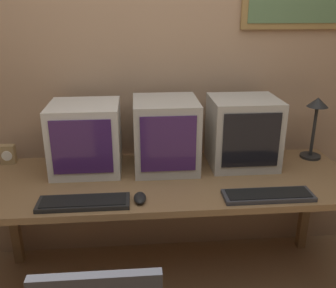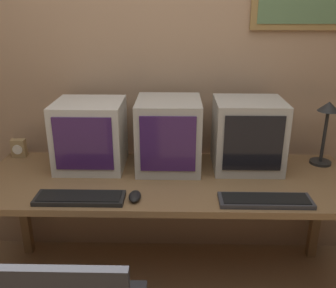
{
  "view_description": "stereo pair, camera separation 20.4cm",
  "coord_description": "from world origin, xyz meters",
  "px_view_note": "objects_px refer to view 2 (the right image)",
  "views": [
    {
      "loc": [
        -0.16,
        -1.0,
        1.68
      ],
      "look_at": [
        0.0,
        0.9,
        0.95
      ],
      "focal_mm": 40.0,
      "sensor_mm": 36.0,
      "label": 1
    },
    {
      "loc": [
        0.04,
        -1.01,
        1.68
      ],
      "look_at": [
        0.0,
        0.9,
        0.95
      ],
      "focal_mm": 40.0,
      "sensor_mm": 36.0,
      "label": 2
    }
  ],
  "objects_px": {
    "monitor_center": "(169,134)",
    "monitor_left": "(90,135)",
    "keyboard_main": "(80,198)",
    "mouse_near_keyboard": "(135,196)",
    "desk_clock": "(19,148)",
    "desk_lamp": "(327,121)",
    "monitor_right": "(248,135)",
    "keyboard_side": "(265,200)"
  },
  "relations": [
    {
      "from": "monitor_left",
      "to": "monitor_center",
      "type": "xyz_separation_m",
      "value": [
        0.46,
        -0.0,
        0.01
      ]
    },
    {
      "from": "monitor_right",
      "to": "keyboard_side",
      "type": "bearing_deg",
      "value": -86.69
    },
    {
      "from": "monitor_right",
      "to": "monitor_center",
      "type": "bearing_deg",
      "value": -179.65
    },
    {
      "from": "desk_clock",
      "to": "desk_lamp",
      "type": "xyz_separation_m",
      "value": [
        1.9,
        -0.06,
        0.22
      ]
    },
    {
      "from": "mouse_near_keyboard",
      "to": "desk_lamp",
      "type": "relative_size",
      "value": 0.29
    },
    {
      "from": "keyboard_main",
      "to": "desk_clock",
      "type": "xyz_separation_m",
      "value": [
        -0.52,
        0.55,
        0.05
      ]
    },
    {
      "from": "monitor_left",
      "to": "monitor_center",
      "type": "height_order",
      "value": "monitor_center"
    },
    {
      "from": "monitor_right",
      "to": "desk_lamp",
      "type": "bearing_deg",
      "value": 7.41
    },
    {
      "from": "keyboard_main",
      "to": "monitor_left",
      "type": "bearing_deg",
      "value": 93.42
    },
    {
      "from": "monitor_center",
      "to": "mouse_near_keyboard",
      "type": "height_order",
      "value": "monitor_center"
    },
    {
      "from": "monitor_right",
      "to": "desk_clock",
      "type": "height_order",
      "value": "monitor_right"
    },
    {
      "from": "keyboard_main",
      "to": "monitor_right",
      "type": "bearing_deg",
      "value": 25.41
    },
    {
      "from": "keyboard_main",
      "to": "keyboard_side",
      "type": "distance_m",
      "value": 0.93
    },
    {
      "from": "desk_clock",
      "to": "desk_lamp",
      "type": "bearing_deg",
      "value": -1.95
    },
    {
      "from": "mouse_near_keyboard",
      "to": "monitor_right",
      "type": "bearing_deg",
      "value": 33.63
    },
    {
      "from": "keyboard_main",
      "to": "desk_clock",
      "type": "bearing_deg",
      "value": 133.35
    },
    {
      "from": "desk_clock",
      "to": "monitor_center",
      "type": "bearing_deg",
      "value": -7.64
    },
    {
      "from": "monitor_center",
      "to": "monitor_right",
      "type": "xyz_separation_m",
      "value": [
        0.46,
        0.0,
        -0.0
      ]
    },
    {
      "from": "monitor_center",
      "to": "keyboard_side",
      "type": "bearing_deg",
      "value": -41.44
    },
    {
      "from": "monitor_center",
      "to": "desk_clock",
      "type": "relative_size",
      "value": 3.5
    },
    {
      "from": "keyboard_main",
      "to": "mouse_near_keyboard",
      "type": "height_order",
      "value": "mouse_near_keyboard"
    },
    {
      "from": "monitor_center",
      "to": "mouse_near_keyboard",
      "type": "xyz_separation_m",
      "value": [
        -0.16,
        -0.41,
        -0.19
      ]
    },
    {
      "from": "monitor_center",
      "to": "desk_lamp",
      "type": "relative_size",
      "value": 1.05
    },
    {
      "from": "monitor_center",
      "to": "monitor_left",
      "type": "bearing_deg",
      "value": 179.73
    },
    {
      "from": "keyboard_main",
      "to": "mouse_near_keyboard",
      "type": "bearing_deg",
      "value": 2.51
    },
    {
      "from": "monitor_left",
      "to": "desk_clock",
      "type": "distance_m",
      "value": 0.53
    },
    {
      "from": "monitor_right",
      "to": "keyboard_main",
      "type": "relative_size",
      "value": 0.92
    },
    {
      "from": "monitor_center",
      "to": "desk_lamp",
      "type": "bearing_deg",
      "value": 3.93
    },
    {
      "from": "desk_lamp",
      "to": "desk_clock",
      "type": "bearing_deg",
      "value": 178.05
    },
    {
      "from": "monitor_center",
      "to": "mouse_near_keyboard",
      "type": "distance_m",
      "value": 0.48
    },
    {
      "from": "monitor_left",
      "to": "keyboard_side",
      "type": "xyz_separation_m",
      "value": [
        0.95,
        -0.43,
        -0.19
      ]
    },
    {
      "from": "desk_lamp",
      "to": "monitor_left",
      "type": "bearing_deg",
      "value": -177.46
    },
    {
      "from": "monitor_left",
      "to": "keyboard_main",
      "type": "bearing_deg",
      "value": -86.58
    },
    {
      "from": "keyboard_main",
      "to": "desk_clock",
      "type": "relative_size",
      "value": 3.8
    },
    {
      "from": "monitor_center",
      "to": "keyboard_main",
      "type": "relative_size",
      "value": 0.92
    },
    {
      "from": "monitor_right",
      "to": "keyboard_side",
      "type": "distance_m",
      "value": 0.48
    },
    {
      "from": "mouse_near_keyboard",
      "to": "desk_clock",
      "type": "height_order",
      "value": "desk_clock"
    },
    {
      "from": "monitor_right",
      "to": "mouse_near_keyboard",
      "type": "relative_size",
      "value": 3.64
    },
    {
      "from": "monitor_right",
      "to": "mouse_near_keyboard",
      "type": "xyz_separation_m",
      "value": [
        -0.63,
        -0.42,
        -0.19
      ]
    },
    {
      "from": "keyboard_side",
      "to": "mouse_near_keyboard",
      "type": "height_order",
      "value": "mouse_near_keyboard"
    },
    {
      "from": "monitor_center",
      "to": "monitor_right",
      "type": "bearing_deg",
      "value": 0.35
    },
    {
      "from": "mouse_near_keyboard",
      "to": "keyboard_main",
      "type": "bearing_deg",
      "value": -177.49
    }
  ]
}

